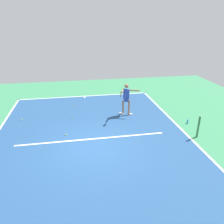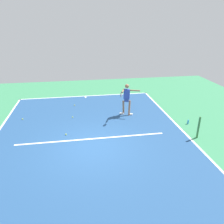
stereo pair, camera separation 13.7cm
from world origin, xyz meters
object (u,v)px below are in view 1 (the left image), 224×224
Objects in this scene: net_post at (198,127)px; water_bottle at (188,122)px; tennis_ball_by_sideline at (22,120)px; tennis_ball_near_service_line at (74,105)px; tennis_ball_centre_court at (66,135)px; tennis_ball_by_baseline at (72,117)px; tennis_player at (126,97)px.

net_post reaches higher than water_bottle.
tennis_ball_by_sideline is at bearing -21.70° from net_post.
tennis_ball_near_service_line and tennis_ball_by_sideline have the same top height.
tennis_ball_centre_court is at bearing -11.49° from net_post.
net_post is 6.65m from tennis_ball_by_baseline.
tennis_ball_near_service_line is at bearing -93.28° from tennis_ball_by_baseline.
tennis_ball_centre_court is 0.30× the size of water_bottle.
tennis_player is 28.01× the size of tennis_ball_by_baseline.
tennis_ball_near_service_line is 3.33m from tennis_ball_by_sideline.
water_bottle is at bearing -178.27° from tennis_ball_centre_court.
tennis_player is at bearing 178.63° from tennis_ball_by_baseline.
water_bottle is (-6.39, -0.19, 0.08)m from tennis_ball_centre_court.
net_post is at bearing 78.93° from water_bottle.
net_post reaches higher than tennis_ball_by_sideline.
tennis_ball_by_baseline is (5.80, -3.22, -0.50)m from net_post.
tennis_ball_near_service_line is at bearing -12.26° from tennis_player.
water_bottle is at bearing 163.62° from tennis_ball_by_baseline.
tennis_player is 4.04m from tennis_ball_centre_court.
tennis_player reaches higher than tennis_ball_centre_court.
net_post is 16.21× the size of tennis_ball_near_service_line.
tennis_player is at bearing -29.89° from water_bottle.
tennis_ball_by_sideline is 3.27m from tennis_ball_centre_court.
tennis_ball_centre_court is (6.11, -1.24, -0.50)m from net_post.
tennis_player is (2.70, -3.15, 0.54)m from net_post.
tennis_ball_by_sideline is at bearing 18.52° from tennis_player.
tennis_ball_by_baseline is at bearing -16.38° from water_bottle.
tennis_ball_near_service_line is 0.30× the size of water_bottle.
tennis_ball_by_sideline is 1.00× the size of tennis_ball_by_baseline.
tennis_ball_by_baseline is 2.00m from tennis_ball_centre_court.
tennis_ball_by_sideline is 0.30× the size of water_bottle.
tennis_ball_near_service_line is (5.69, -5.11, -0.50)m from net_post.
tennis_player is at bearing -150.77° from tennis_ball_centre_court.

